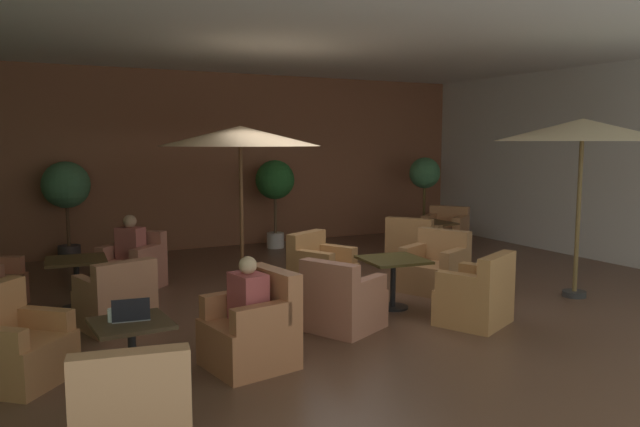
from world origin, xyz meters
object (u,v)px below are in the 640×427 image
at_px(armchair_mid_center_north, 445,233).
at_px(patron_by_window, 130,240).
at_px(armchair_rear_right_south, 116,303).
at_px(armchair_front_right_west, 321,272).
at_px(cafe_table_mid_center, 430,229).
at_px(armchair_front_right_east, 477,298).
at_px(armchair_front_right_south, 435,269).
at_px(patio_umbrella_center_beige, 240,137).
at_px(armchair_front_left_east, 14,349).
at_px(armchair_front_left_south, 132,418).
at_px(patio_umbrella_tall_red, 582,131).
at_px(cafe_table_front_right, 393,269).
at_px(iced_drink_cup, 112,315).
at_px(armchair_rear_right_north, 133,267).
at_px(cafe_table_rear_right, 76,270).
at_px(armchair_mid_center_east, 414,247).
at_px(armchair_front_right_north, 342,303).
at_px(potted_tree_mid_right, 275,184).
at_px(cafe_table_front_left, 132,339).
at_px(potted_tree_left_corner, 425,181).
at_px(armchair_front_left_north, 253,332).
at_px(patron_blue_shirt, 248,294).
at_px(open_laptop, 131,314).
at_px(potted_tree_mid_left, 66,190).

height_order(armchair_mid_center_north, patron_by_window, patron_by_window).
bearing_deg(armchair_rear_right_south, armchair_front_right_west, 6.10).
bearing_deg(cafe_table_mid_center, armchair_front_right_east, -119.86).
height_order(armchair_front_right_south, patron_by_window, patron_by_window).
xyz_separation_m(armchair_rear_right_south, patio_umbrella_center_beige, (2.20, 1.82, 1.93)).
xyz_separation_m(armchair_front_left_east, armchair_front_left_south, (0.69, -1.93, 0.02)).
bearing_deg(patio_umbrella_tall_red, armchair_front_right_east, -169.98).
distance_m(cafe_table_mid_center, armchair_rear_right_south, 6.27).
xyz_separation_m(cafe_table_front_right, iced_drink_cup, (-3.66, -1.23, 0.20)).
bearing_deg(armchair_front_right_south, patio_umbrella_tall_red, -36.74).
relative_size(armchair_front_left_east, armchair_rear_right_north, 0.99).
bearing_deg(cafe_table_rear_right, armchair_front_left_east, -107.49).
relative_size(armchair_mid_center_north, armchair_mid_center_east, 0.98).
bearing_deg(armchair_front_right_north, cafe_table_front_right, 26.05).
height_order(armchair_front_right_east, potted_tree_mid_right, potted_tree_mid_right).
relative_size(cafe_table_mid_center, iced_drink_cup, 7.15).
bearing_deg(armchair_front_right_east, armchair_front_right_south, 69.50).
xyz_separation_m(cafe_table_front_left, armchair_front_right_west, (3.00, 2.33, -0.17)).
distance_m(armchair_front_left_south, armchair_front_right_west, 4.73).
bearing_deg(armchair_front_right_west, potted_tree_left_corner, 37.96).
relative_size(armchair_front_right_east, armchair_mid_center_north, 0.93).
bearing_deg(armchair_front_left_north, patron_by_window, 97.48).
xyz_separation_m(armchair_front_left_east, patron_by_window, (1.57, 3.14, 0.41)).
height_order(armchair_front_left_north, potted_tree_mid_right, potted_tree_mid_right).
bearing_deg(armchair_front_right_north, patron_blue_shirt, -156.22).
bearing_deg(potted_tree_mid_right, armchair_mid_center_north, -28.12).
relative_size(armchair_mid_center_north, patron_by_window, 1.67).
bearing_deg(armchair_rear_right_north, armchair_front_right_east, -48.08).
distance_m(armchair_mid_center_north, patron_blue_shirt, 7.28).
distance_m(cafe_table_rear_right, patio_umbrella_tall_red, 6.99).
height_order(armchair_front_left_east, armchair_mid_center_north, armchair_front_left_east).
bearing_deg(armchair_mid_center_east, armchair_front_left_south, -140.82).
relative_size(armchair_front_right_north, open_laptop, 3.00).
distance_m(patio_umbrella_center_beige, potted_tree_mid_right, 2.93).
bearing_deg(armchair_front_right_north, armchair_mid_center_north, 39.84).
bearing_deg(armchair_front_right_south, cafe_table_rear_right, 163.80).
bearing_deg(patron_blue_shirt, cafe_table_front_right, 24.77).
bearing_deg(patio_umbrella_center_beige, armchair_front_right_west, -67.49).
xyz_separation_m(armchair_front_right_west, armchair_mid_center_north, (3.96, 2.20, -0.01)).
xyz_separation_m(armchair_front_right_east, armchair_front_right_south, (0.57, 1.52, -0.00)).
bearing_deg(potted_tree_mid_right, patio_umbrella_center_beige, -123.83).
height_order(cafe_table_mid_center, open_laptop, open_laptop).
bearing_deg(armchair_front_right_west, patron_by_window, 145.62).
relative_size(armchair_front_right_west, potted_tree_mid_left, 0.56).
relative_size(patron_blue_shirt, iced_drink_cup, 5.72).
xyz_separation_m(armchair_rear_right_south, potted_tree_mid_right, (3.74, 4.13, 0.99)).
distance_m(patio_umbrella_tall_red, open_laptop, 6.35).
height_order(cafe_table_mid_center, armchair_mid_center_north, armchair_mid_center_north).
height_order(cafe_table_front_left, armchair_front_left_east, armchair_front_left_east).
height_order(armchair_mid_center_east, potted_tree_left_corner, potted_tree_left_corner).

